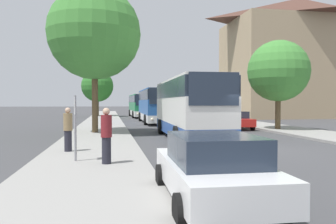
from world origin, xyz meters
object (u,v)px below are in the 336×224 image
tree_left_far (94,33)px  parked_car_left_curb (213,168)px  bus_front (188,107)px  tree_right_near (278,71)px  bus_rear (140,105)px  tree_left_near (97,86)px  bus_stop_sign (75,120)px  bus_middle (154,105)px  pedestrian_waiting_near (68,129)px  pedestrian_waiting_far (106,135)px  parked_car_right_near (236,120)px

tree_left_far → parked_car_left_curb: bearing=-78.8°
bus_front → tree_left_far: size_ratio=1.10×
tree_right_near → bus_rear: bearing=108.1°
parked_car_left_curb → tree_left_near: (-3.88, 42.52, 3.75)m
tree_left_far → tree_right_near: size_ratio=1.45×
bus_stop_sign → tree_left_far: size_ratio=0.23×
bus_middle → tree_left_far: tree_left_far is taller
bus_front → pedestrian_waiting_near: 7.97m
pedestrian_waiting_far → tree_right_near: tree_right_near is taller
pedestrian_waiting_near → pedestrian_waiting_far: (1.57, -3.02, 0.02)m
parked_car_right_near → pedestrian_waiting_near: bearing=45.8°
parked_car_right_near → bus_stop_sign: (-11.11, -13.15, 0.81)m
bus_front → tree_left_near: 31.16m
bus_rear → parked_car_right_near: bus_rear is taller
bus_rear → pedestrian_waiting_near: bus_rear is taller
bus_middle → bus_stop_sign: (-5.79, -22.40, -0.29)m
bus_middle → parked_car_right_near: size_ratio=2.77×
bus_stop_sign → tree_right_near: tree_right_near is taller
bus_front → pedestrian_waiting_far: size_ratio=5.80×
parked_car_left_curb → tree_left_far: size_ratio=0.44×
parked_car_right_near → bus_rear: bearing=-73.5°
bus_middle → bus_stop_sign: size_ratio=4.95×
tree_left_near → pedestrian_waiting_near: bearing=-89.9°
bus_rear → bus_stop_sign: bus_rear is taller
pedestrian_waiting_far → bus_rear: bearing=36.3°
bus_front → bus_middle: 15.21m
bus_middle → pedestrian_waiting_far: bearing=-100.7°
bus_stop_sign → tree_left_far: bearing=88.9°
parked_car_right_near → pedestrian_waiting_far: bearing=56.9°
bus_front → pedestrian_waiting_near: bearing=-140.6°
bus_rear → tree_left_near: 6.99m
pedestrian_waiting_far → parked_car_left_curb: bearing=-108.4°
pedestrian_waiting_far → tree_left_near: 38.48m
pedestrian_waiting_near → bus_stop_sign: bearing=-7.6°
tree_right_near → parked_car_left_curb: bearing=-122.7°
tree_left_near → tree_left_far: 26.91m
bus_middle → bus_rear: bearing=91.7°
bus_front → parked_car_left_curb: bus_front is taller
bus_stop_sign → tree_left_near: tree_left_near is taller
parked_car_left_curb → pedestrian_waiting_far: pedestrian_waiting_far is taller
parked_car_left_curb → tree_left_far: (-3.11, 15.71, 5.96)m
tree_left_near → tree_right_near: bearing=-61.7°
bus_stop_sign → tree_left_near: (-0.56, 37.59, 2.96)m
bus_rear → pedestrian_waiting_far: bus_rear is taller
parked_car_left_curb → parked_car_right_near: parked_car_left_curb is taller
parked_car_left_curb → pedestrian_waiting_near: size_ratio=2.36×
pedestrian_waiting_near → tree_left_near: tree_left_near is taller
bus_front → tree_right_near: (7.91, 3.99, 2.64)m
bus_rear → tree_right_near: bearing=-72.2°
parked_car_right_near → tree_left_far: 12.66m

